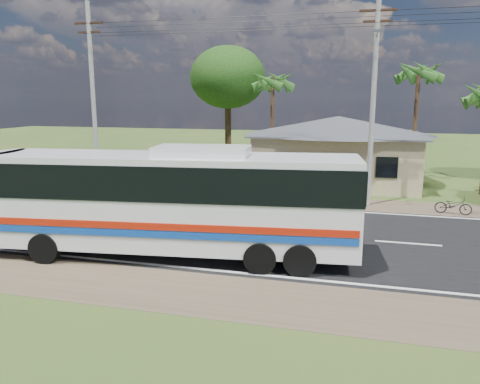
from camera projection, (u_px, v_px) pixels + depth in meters
The scene contains 9 objects.
ground at pixel (294, 235), 19.42m from camera, with size 120.00×120.00×0.00m, color #2D491A.
road at pixel (294, 235), 19.42m from camera, with size 120.00×16.00×0.03m.
house at pixel (338, 143), 30.96m from camera, with size 12.40×10.00×5.00m.
utility_poles at pixel (367, 94), 23.75m from camera, with size 32.80×2.22×11.00m.
palm_mid at pixel (419, 74), 31.19m from camera, with size 2.80×2.80×8.20m.
palm_far at pixel (273, 82), 34.24m from camera, with size 2.80×2.80×7.70m.
tree_behind_house at pixel (228, 78), 37.03m from camera, with size 6.00×6.00×9.61m.
coach_bus at pixel (173, 195), 16.38m from camera, with size 13.10×4.20×4.00m.
motorcycle at pixel (453, 205), 22.84m from camera, with size 0.59×1.69×0.89m, color black.
Camera 1 is at (2.55, -18.62, 5.66)m, focal length 35.00 mm.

